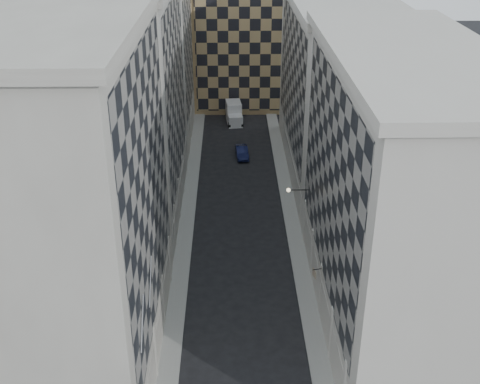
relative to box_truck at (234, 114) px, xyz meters
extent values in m
cube|color=gray|center=(-5.00, -28.09, -1.12)|extent=(1.50, 100.00, 0.15)
cube|color=gray|center=(5.50, -28.09, -1.12)|extent=(1.50, 100.00, 0.15)
cube|color=#9F9A8F|center=(-10.75, -47.09, 10.30)|extent=(10.00, 22.00, 23.00)
cube|color=gray|center=(-5.87, -47.09, 11.80)|extent=(0.25, 19.36, 18.00)
cube|color=#9F9A8F|center=(-5.95, -47.09, 0.40)|extent=(0.45, 21.12, 3.20)
cube|color=#9F9A8F|center=(-10.75, -47.09, 22.15)|extent=(10.80, 22.80, 0.70)
cylinder|color=#9F9A8F|center=(-6.10, -49.84, 1.00)|extent=(0.90, 0.90, 4.40)
cylinder|color=#9F9A8F|center=(-6.10, -44.34, 1.00)|extent=(0.90, 0.90, 4.40)
cylinder|color=#9F9A8F|center=(-6.10, -38.84, 1.00)|extent=(0.90, 0.90, 4.40)
cube|color=gray|center=(-10.75, -25.09, 9.80)|extent=(10.00, 22.00, 22.00)
cube|color=gray|center=(-5.87, -25.09, 11.30)|extent=(0.25, 19.36, 17.00)
cube|color=gray|center=(-5.95, -25.09, 0.40)|extent=(0.45, 21.12, 3.20)
cylinder|color=gray|center=(-6.10, -33.34, 1.00)|extent=(0.90, 0.90, 4.40)
cylinder|color=gray|center=(-6.10, -27.84, 1.00)|extent=(0.90, 0.90, 4.40)
cylinder|color=gray|center=(-6.10, -22.34, 1.00)|extent=(0.90, 0.90, 4.40)
cylinder|color=gray|center=(-6.10, -16.84, 1.00)|extent=(0.90, 0.90, 4.40)
cube|color=#9F9A8F|center=(-10.75, -3.09, 9.30)|extent=(10.00, 22.00, 21.00)
cube|color=gray|center=(-5.87, -3.09, 10.80)|extent=(0.25, 19.36, 16.00)
cube|color=#9F9A8F|center=(-5.95, -3.09, 0.40)|extent=(0.45, 21.12, 3.20)
cylinder|color=#9F9A8F|center=(-6.10, -11.34, 1.00)|extent=(0.90, 0.90, 4.40)
cylinder|color=#9F9A8F|center=(-6.10, -5.84, 1.00)|extent=(0.90, 0.90, 4.40)
cylinder|color=#9F9A8F|center=(-6.10, -0.34, 1.00)|extent=(0.90, 0.90, 4.40)
cylinder|color=#9F9A8F|center=(-6.10, 5.16, 1.00)|extent=(0.90, 0.90, 4.40)
cube|color=#BAB5AB|center=(11.25, -43.09, 8.80)|extent=(10.00, 26.00, 20.00)
cube|color=gray|center=(6.37, -43.09, 10.30)|extent=(0.25, 22.88, 15.00)
cube|color=#BAB5AB|center=(6.45, -43.09, 0.40)|extent=(0.45, 24.96, 3.20)
cube|color=#BAB5AB|center=(11.25, -43.09, 19.15)|extent=(10.80, 26.80, 0.70)
cylinder|color=#BAB5AB|center=(6.60, -48.29, 1.00)|extent=(0.90, 0.90, 4.40)
cylinder|color=#BAB5AB|center=(6.60, -43.09, 1.00)|extent=(0.90, 0.90, 4.40)
cylinder|color=#BAB5AB|center=(6.60, -37.89, 1.00)|extent=(0.90, 0.90, 4.40)
cylinder|color=#BAB5AB|center=(6.60, -32.69, 1.00)|extent=(0.90, 0.90, 4.40)
cube|color=#BAB5AB|center=(11.25, -16.09, 8.30)|extent=(10.00, 28.00, 19.00)
cube|color=gray|center=(6.37, -16.09, 9.80)|extent=(0.25, 24.64, 14.00)
cube|color=#BAB5AB|center=(6.45, -16.09, 0.40)|extent=(0.45, 26.88, 3.20)
cube|color=#BAB5AB|center=(11.25, -16.09, 18.15)|extent=(10.80, 28.80, 0.70)
cube|color=tan|center=(2.25, 9.91, 7.80)|extent=(16.00, 14.00, 18.00)
cube|color=tan|center=(2.25, 2.81, 7.80)|extent=(15.20, 0.25, 16.50)
cylinder|color=gray|center=(-5.65, -54.09, 6.80)|extent=(0.10, 2.33, 2.33)
cylinder|color=gray|center=(-5.65, -50.09, 6.80)|extent=(0.10, 2.33, 2.33)
cylinder|color=black|center=(5.35, -34.09, 5.00)|extent=(1.80, 0.08, 0.08)
sphere|color=#FFE5B2|center=(4.45, -34.09, 5.00)|extent=(0.36, 0.36, 0.36)
cube|color=silver|center=(0.15, -1.67, -0.40)|extent=(2.13, 2.29, 1.60)
cube|color=silver|center=(-0.06, 0.63, 0.18)|extent=(2.32, 3.36, 2.75)
cylinder|color=black|center=(-0.67, -2.45, -0.80)|extent=(0.34, 0.82, 0.80)
cylinder|color=black|center=(1.10, -2.29, -0.80)|extent=(0.34, 0.82, 0.80)
cylinder|color=black|center=(-1.04, 1.61, -0.80)|extent=(0.34, 0.82, 0.80)
cylinder|color=black|center=(0.73, 1.77, -0.80)|extent=(0.34, 0.82, 0.80)
imported|color=#0F1539|center=(0.85, -12.60, -0.53)|extent=(1.72, 4.16, 1.34)
cylinder|color=black|center=(5.85, -43.34, 2.98)|extent=(0.75, 0.23, 0.06)
cube|color=tan|center=(5.65, -43.34, 2.60)|extent=(0.21, 0.65, 0.66)
camera|label=1|loc=(-0.67, -80.86, 28.58)|focal=45.00mm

